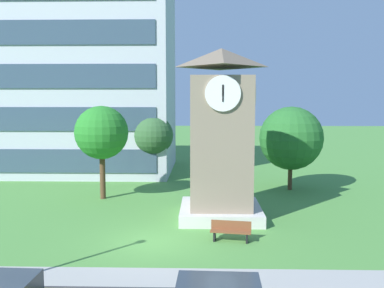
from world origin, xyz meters
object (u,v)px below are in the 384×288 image
clock_tower (221,144)px  park_bench (231,231)px  tree_near_tower (291,138)px  tree_streetside (102,133)px  tree_by_building (153,136)px

clock_tower → park_bench: bearing=-85.5°
clock_tower → park_bench: clock_tower is taller
clock_tower → tree_near_tower: bearing=53.4°
tree_near_tower → clock_tower: bearing=-126.6°
tree_near_tower → tree_streetside: tree_streetside is taller
tree_near_tower → tree_streetside: (-12.43, -2.95, 0.59)m
tree_by_building → clock_tower: bearing=-64.4°
clock_tower → tree_near_tower: size_ratio=1.54×
park_bench → clock_tower: bearing=94.5°
park_bench → tree_by_building: tree_by_building is taller
tree_by_building → tree_near_tower: bearing=-16.9°
park_bench → tree_streetside: (-7.59, 7.73, 3.73)m
park_bench → tree_by_building: bearing=110.2°
park_bench → tree_by_building: size_ratio=0.37×
clock_tower → park_bench: (0.30, -3.78, -3.47)m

